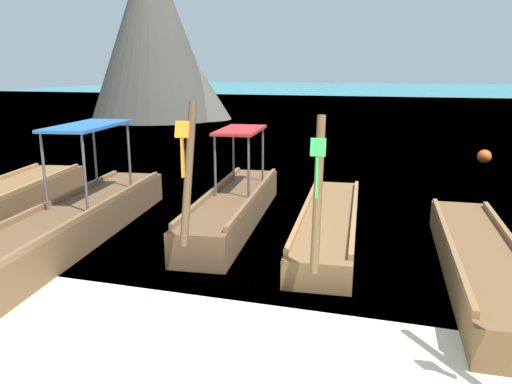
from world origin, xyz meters
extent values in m
plane|color=teal|center=(0.00, 62.16, 0.00)|extent=(120.00, 120.00, 0.00)
cube|color=#996C3F|center=(-5.45, 4.49, 0.65)|extent=(1.26, 5.94, 0.10)
cube|color=brown|center=(-3.46, 3.70, 0.32)|extent=(2.03, 6.82, 0.65)
cube|color=brown|center=(-3.98, 3.63, 0.70)|extent=(0.91, 6.15, 0.10)
cube|color=brown|center=(-2.94, 3.77, 0.70)|extent=(0.91, 6.15, 0.10)
cylinder|color=#4C4C51|center=(-3.83, 3.48, 1.36)|extent=(0.06, 0.06, 1.43)
cylinder|color=#4C4C51|center=(-3.04, 3.59, 1.36)|extent=(0.06, 0.06, 1.43)
cylinder|color=#4C4C51|center=(-4.10, 5.48, 1.36)|extent=(0.06, 0.06, 1.43)
cylinder|color=#4C4C51|center=(-3.31, 5.59, 1.36)|extent=(0.06, 0.06, 1.43)
cube|color=#235BA3|center=(-3.57, 4.53, 2.10)|extent=(1.25, 2.33, 0.06)
cube|color=brown|center=(-0.94, 5.66, 0.31)|extent=(1.55, 5.53, 0.62)
cube|color=brown|center=(-1.40, 5.61, 0.67)|extent=(0.59, 5.00, 0.10)
cube|color=brown|center=(-0.48, 5.71, 0.67)|extent=(0.59, 5.00, 0.10)
cylinder|color=brown|center=(-0.65, 2.77, 1.67)|extent=(0.20, 0.77, 2.13)
cube|color=orange|center=(-0.62, 2.56, 2.35)|extent=(0.21, 0.15, 0.25)
cube|color=orange|center=(-0.62, 2.54, 1.94)|extent=(0.04, 0.08, 0.57)
cylinder|color=#4C4C51|center=(-1.28, 5.49, 1.25)|extent=(0.05, 0.05, 1.25)
cylinder|color=#4C4C51|center=(-0.58, 5.56, 1.25)|extent=(0.05, 0.05, 1.25)
cylinder|color=#4C4C51|center=(-1.44, 7.12, 1.25)|extent=(0.05, 0.05, 1.25)
cylinder|color=#4C4C51|center=(-0.74, 7.19, 1.25)|extent=(0.05, 0.05, 1.25)
cube|color=#AD2323|center=(-1.01, 6.34, 1.90)|extent=(1.04, 1.91, 0.06)
cube|color=brown|center=(1.11, 5.47, 0.23)|extent=(1.49, 5.60, 0.46)
cube|color=#996C3F|center=(0.63, 5.43, 0.51)|extent=(0.50, 5.08, 0.10)
cube|color=#996C3F|center=(1.59, 5.50, 0.51)|extent=(0.50, 5.08, 0.10)
cylinder|color=brown|center=(1.35, 2.61, 1.52)|extent=(0.17, 0.62, 2.14)
cube|color=green|center=(1.36, 2.45, 2.19)|extent=(0.21, 0.13, 0.25)
cube|color=green|center=(1.36, 2.43, 1.79)|extent=(0.04, 0.08, 0.56)
cube|color=brown|center=(3.69, 4.02, 0.26)|extent=(1.28, 5.58, 0.52)
cube|color=brown|center=(3.21, 4.00, 0.57)|extent=(0.30, 5.10, 0.10)
cone|color=#47443D|center=(-13.45, 26.19, 5.58)|extent=(8.16, 8.16, 11.15)
cone|color=#4E4B43|center=(-10.83, 27.01, 1.81)|extent=(4.44, 4.44, 3.61)
sphere|color=#EA5119|center=(5.09, 14.84, 0.24)|extent=(0.47, 0.47, 0.47)
camera|label=1|loc=(2.46, -4.09, 3.18)|focal=35.60mm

